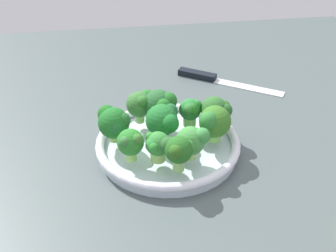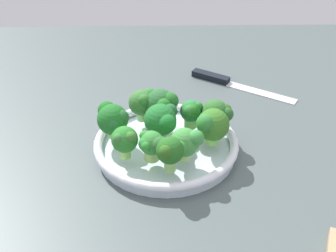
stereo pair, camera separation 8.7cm
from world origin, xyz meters
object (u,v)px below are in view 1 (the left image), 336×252
(bowl, at_px, (168,145))
(broccoli_floret_0, at_px, (162,120))
(broccoli_floret_6, at_px, (215,121))
(broccoli_floret_5, at_px, (130,143))
(broccoli_floret_4, at_px, (177,150))
(broccoli_floret_8, at_px, (141,104))
(broccoli_floret_2, at_px, (190,110))
(knife, at_px, (215,79))
(broccoli_floret_9, at_px, (157,145))
(broccoli_floret_7, at_px, (114,122))
(broccoli_floret_10, at_px, (216,110))
(broccoli_floret_3, at_px, (161,105))
(broccoli_floret_1, at_px, (192,141))

(bowl, bearing_deg, broccoli_floret_0, 55.82)
(broccoli_floret_6, bearing_deg, broccoli_floret_5, 104.39)
(bowl, height_order, broccoli_floret_5, broccoli_floret_5)
(broccoli_floret_4, bearing_deg, broccoli_floret_8, 15.91)
(broccoli_floret_2, xyz_separation_m, knife, (0.23, -0.11, -0.06))
(broccoli_floret_9, height_order, knife, broccoli_floret_9)
(broccoli_floret_7, distance_m, broccoli_floret_10, 0.20)
(knife, bearing_deg, bowl, 150.15)
(broccoli_floret_5, height_order, broccoli_floret_9, broccoli_floret_5)
(broccoli_floret_3, xyz_separation_m, broccoli_floret_8, (0.01, 0.04, -0.00))
(broccoli_floret_6, distance_m, broccoli_floret_7, 0.19)
(broccoli_floret_1, distance_m, broccoli_floret_10, 0.12)
(broccoli_floret_2, bearing_deg, knife, -24.64)
(broccoli_floret_2, xyz_separation_m, broccoli_floret_6, (-0.05, -0.04, 0.01))
(broccoli_floret_4, bearing_deg, broccoli_floret_2, -19.45)
(bowl, xyz_separation_m, broccoli_floret_2, (0.04, -0.05, 0.05))
(broccoli_floret_3, distance_m, broccoli_floret_6, 0.12)
(broccoli_floret_0, xyz_separation_m, broccoli_floret_4, (-0.10, -0.01, 0.00))
(broccoli_floret_2, xyz_separation_m, broccoli_floret_5, (-0.09, 0.12, 0.00))
(bowl, distance_m, broccoli_floret_9, 0.08)
(broccoli_floret_9, bearing_deg, broccoli_floret_1, -91.12)
(broccoli_floret_7, bearing_deg, broccoli_floret_8, -44.16)
(knife, bearing_deg, broccoli_floret_6, 166.24)
(bowl, height_order, broccoli_floret_4, broccoli_floret_4)
(broccoli_floret_1, relative_size, broccoli_floret_10, 1.01)
(broccoli_floret_7, xyz_separation_m, broccoli_floret_9, (-0.07, -0.07, -0.01))
(broccoli_floret_0, distance_m, broccoli_floret_4, 0.10)
(broccoli_floret_0, relative_size, broccoli_floret_7, 1.01)
(bowl, distance_m, broccoli_floret_8, 0.10)
(broccoli_floret_3, bearing_deg, broccoli_floret_10, -103.03)
(broccoli_floret_4, relative_size, knife, 0.28)
(broccoli_floret_6, xyz_separation_m, broccoli_floret_8, (0.08, 0.13, 0.00))
(broccoli_floret_5, relative_size, knife, 0.26)
(bowl, relative_size, broccoli_floret_10, 4.41)
(broccoli_floret_7, relative_size, broccoli_floret_10, 1.08)
(broccoli_floret_10, bearing_deg, broccoli_floret_8, 74.97)
(broccoli_floret_1, relative_size, broccoli_floret_5, 1.02)
(broccoli_floret_4, xyz_separation_m, knife, (0.36, -0.15, -0.07))
(broccoli_floret_0, bearing_deg, broccoli_floret_6, -101.91)
(broccoli_floret_1, height_order, broccoli_floret_6, broccoli_floret_6)
(broccoli_floret_8, relative_size, broccoli_floret_10, 1.05)
(bowl, bearing_deg, broccoli_floret_1, -152.56)
(broccoli_floret_2, xyz_separation_m, broccoli_floret_7, (-0.03, 0.15, 0.00))
(broccoli_floret_6, bearing_deg, broccoli_floret_3, 53.19)
(broccoli_floret_7, height_order, broccoli_floret_9, broccoli_floret_7)
(broccoli_floret_1, bearing_deg, broccoli_floret_3, 18.33)
(broccoli_floret_8, relative_size, broccoli_floret_9, 1.15)
(knife, bearing_deg, broccoli_floret_4, 157.22)
(bowl, height_order, knife, bowl)
(bowl, bearing_deg, broccoli_floret_7, 83.29)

